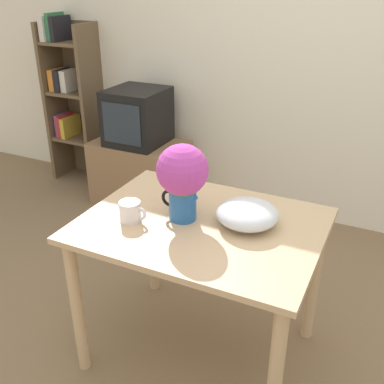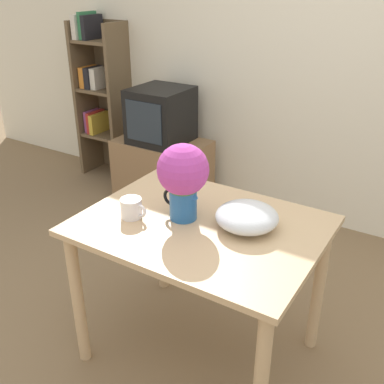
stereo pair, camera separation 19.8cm
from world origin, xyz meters
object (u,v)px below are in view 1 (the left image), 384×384
at_px(flower_vase, 182,177).
at_px(coffee_mug, 131,211).
at_px(white_bowl, 247,214).
at_px(tv_set, 137,117).

xyz_separation_m(flower_vase, coffee_mug, (-0.21, -0.12, -0.17)).
height_order(flower_vase, coffee_mug, flower_vase).
xyz_separation_m(white_bowl, tv_set, (-1.41, 1.30, -0.07)).
distance_m(coffee_mug, tv_set, 1.75).
bearing_deg(flower_vase, coffee_mug, -149.64).
bearing_deg(white_bowl, tv_set, 137.30).
bearing_deg(coffee_mug, white_bowl, 21.72).
bearing_deg(coffee_mug, flower_vase, 30.36).
xyz_separation_m(coffee_mug, tv_set, (-0.90, 1.50, -0.06)).
xyz_separation_m(coffee_mug, white_bowl, (0.50, 0.20, 0.01)).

